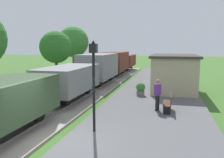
{
  "coord_description": "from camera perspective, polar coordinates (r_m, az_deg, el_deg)",
  "views": [
    {
      "loc": [
        4.04,
        -7.45,
        3.73
      ],
      "look_at": [
        0.16,
        8.16,
        1.42
      ],
      "focal_mm": 37.15,
      "sensor_mm": 36.0,
      "label": 1
    }
  ],
  "objects": [
    {
      "name": "person_waiting",
      "position": [
        12.66,
        11.15,
        -3.58
      ],
      "size": [
        0.37,
        0.44,
        1.71
      ],
      "rotation": [
        0.0,
        0.0,
        2.74
      ],
      "color": "black",
      "rests_on": "platform_slab"
    },
    {
      "name": "track_ballast",
      "position": [
        10.51,
        -25.81,
        -13.1
      ],
      "size": [
        3.8,
        60.0,
        0.12
      ],
      "primitive_type": "cube",
      "color": "#9E9389",
      "rests_on": "ground"
    },
    {
      "name": "tree_trackside_far",
      "position": [
        22.49,
        -13.67,
        7.59
      ],
      "size": [
        3.0,
        3.0,
        5.11
      ],
      "color": "#4C3823",
      "rests_on": "ground"
    },
    {
      "name": "station_hut",
      "position": [
        18.95,
        14.96,
        1.61
      ],
      "size": [
        3.5,
        5.8,
        2.78
      ],
      "color": "tan",
      "rests_on": "platform_slab"
    },
    {
      "name": "lamp_post_near",
      "position": [
        9.2,
        -4.56,
        2.37
      ],
      "size": [
        0.28,
        0.28,
        3.7
      ],
      "color": "black",
      "rests_on": "platform_slab"
    },
    {
      "name": "tree_field_left",
      "position": [
        28.01,
        -9.53,
        8.98
      ],
      "size": [
        3.62,
        3.62,
        6.0
      ],
      "color": "#4C3823",
      "rests_on": "ground"
    },
    {
      "name": "freight_train",
      "position": [
        22.04,
        -3.11,
        2.42
      ],
      "size": [
        2.5,
        32.6,
        2.72
      ],
      "color": "#384C33",
      "rests_on": "rail_near"
    },
    {
      "name": "platform_slab",
      "position": [
        8.32,
        7.09,
        -17.57
      ],
      "size": [
        6.0,
        60.0,
        0.25
      ],
      "primitive_type": "cube",
      "color": "#565659",
      "rests_on": "ground"
    },
    {
      "name": "ground_plane",
      "position": [
        9.26,
        -13.81,
        -15.82
      ],
      "size": [
        160.0,
        160.0,
        0.0
      ],
      "primitive_type": "plane",
      "color": "#3D6628"
    },
    {
      "name": "rail_near",
      "position": [
        10.04,
        -22.6,
        -13.12
      ],
      "size": [
        0.07,
        60.0,
        0.14
      ],
      "primitive_type": "cube",
      "color": "slate",
      "rests_on": "track_ballast"
    },
    {
      "name": "bench_near_hut",
      "position": [
        12.76,
        13.73,
        -5.7
      ],
      "size": [
        0.42,
        1.5,
        0.91
      ],
      "color": "#422819",
      "rests_on": "platform_slab"
    },
    {
      "name": "potted_planter",
      "position": [
        16.47,
        7.05,
        -2.4
      ],
      "size": [
        0.64,
        0.64,
        0.92
      ],
      "color": "slate",
      "rests_on": "platform_slab"
    }
  ]
}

